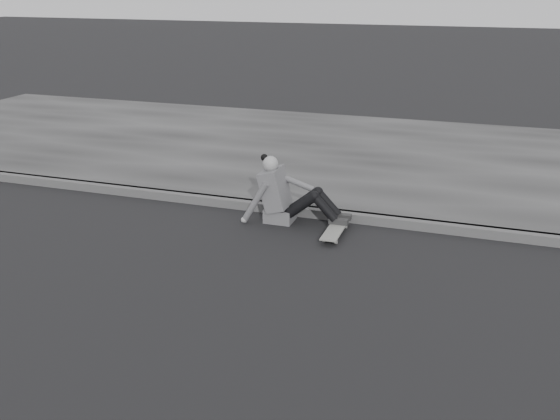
{
  "coord_description": "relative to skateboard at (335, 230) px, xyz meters",
  "views": [
    {
      "loc": [
        -0.38,
        -4.89,
        2.96
      ],
      "look_at": [
        -2.49,
        1.4,
        0.5
      ],
      "focal_mm": 40.0,
      "sensor_mm": 36.0,
      "label": 1
    }
  ],
  "objects": [
    {
      "name": "sidewalk",
      "position": [
        1.99,
        3.55,
        -0.01
      ],
      "size": [
        24.0,
        6.0,
        0.12
      ],
      "primitive_type": "cube",
      "color": "#353535",
      "rests_on": "ground"
    },
    {
      "name": "ground",
      "position": [
        1.99,
        -2.05,
        -0.07
      ],
      "size": [
        80.0,
        80.0,
        0.0
      ],
      "primitive_type": "plane",
      "color": "black",
      "rests_on": "ground"
    },
    {
      "name": "curb",
      "position": [
        1.99,
        0.53,
        -0.01
      ],
      "size": [
        24.0,
        0.16,
        0.12
      ],
      "primitive_type": "cube",
      "color": "#494949",
      "rests_on": "ground"
    },
    {
      "name": "seated_woman",
      "position": [
        -0.73,
        0.25,
        0.29
      ],
      "size": [
        1.38,
        0.46,
        0.88
      ],
      "color": "#555557",
      "rests_on": "ground"
    },
    {
      "name": "skateboard",
      "position": [
        0.0,
        0.0,
        0.0
      ],
      "size": [
        0.2,
        0.78,
        0.09
      ],
      "color": "gray",
      "rests_on": "ground"
    }
  ]
}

